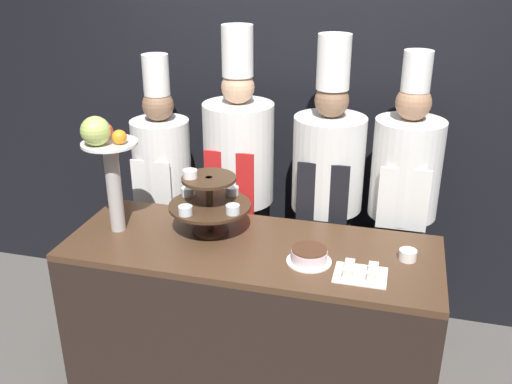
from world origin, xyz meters
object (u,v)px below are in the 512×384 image
object	(u,v)px
tiered_stand	(209,201)
chef_center_left	(239,178)
cake_square_tray	(361,272)
chef_left	(163,183)
fruit_pedestal	(106,154)
cup_white	(408,255)
cake_round	(309,256)
chef_center_right	(327,190)
chef_right	(403,198)

from	to	relation	value
tiered_stand	chef_center_left	distance (m)	0.55
cake_square_tray	chef_left	distance (m)	1.52
fruit_pedestal	chef_left	distance (m)	0.78
tiered_stand	chef_left	size ratio (longest dim) A/B	0.24
cup_white	fruit_pedestal	bearing A→B (deg)	-176.79
tiered_stand	cake_round	xyz separation A→B (m)	(0.55, -0.17, -0.15)
chef_left	chef_center_right	xyz separation A→B (m)	(1.03, 0.00, 0.07)
fruit_pedestal	chef_right	xyz separation A→B (m)	(1.46, 0.66, -0.36)
tiered_stand	cake_square_tray	xyz separation A→B (m)	(0.80, -0.23, -0.16)
tiered_stand	fruit_pedestal	xyz separation A→B (m)	(-0.49, -0.11, 0.25)
fruit_pedestal	cup_white	size ratio (longest dim) A/B	7.52
tiered_stand	fruit_pedestal	world-z (taller)	fruit_pedestal
chef_right	fruit_pedestal	bearing A→B (deg)	-155.58
cake_round	chef_left	xyz separation A→B (m)	(-1.05, 0.72, -0.03)
cake_square_tray	chef_center_right	world-z (taller)	chef_center_right
tiered_stand	cake_square_tray	size ratio (longest dim) A/B	1.77
chef_center_left	cake_round	bearing A→B (deg)	-52.25
fruit_pedestal	cake_square_tray	distance (m)	1.36
cake_round	chef_left	bearing A→B (deg)	145.71
chef_left	chef_center_right	world-z (taller)	chef_center_right
tiered_stand	fruit_pedestal	distance (m)	0.56
cake_round	cake_square_tray	distance (m)	0.26
tiered_stand	chef_left	xyz separation A→B (m)	(-0.50, 0.55, -0.17)
cake_square_tray	chef_right	distance (m)	0.80
fruit_pedestal	cake_square_tray	xyz separation A→B (m)	(1.29, -0.12, -0.41)
fruit_pedestal	chef_center_right	world-z (taller)	chef_center_right
chef_left	chef_center_right	distance (m)	1.03
fruit_pedestal	cake_round	world-z (taller)	fruit_pedestal
fruit_pedestal	chef_left	world-z (taller)	chef_left
tiered_stand	chef_center_left	size ratio (longest dim) A/B	0.22
chef_left	chef_center_left	bearing A→B (deg)	-0.01
chef_center_left	chef_right	size ratio (longest dim) A/B	1.05
cake_round	chef_center_left	xyz separation A→B (m)	(-0.56, 0.72, 0.06)
cake_round	cup_white	size ratio (longest dim) A/B	2.57
cup_white	chef_right	distance (m)	0.58
chef_center_left	tiered_stand	bearing A→B (deg)	-89.76
cake_round	chef_left	distance (m)	1.28
cup_white	chef_right	xyz separation A→B (m)	(-0.04, 0.58, 0.04)
fruit_pedestal	chef_left	bearing A→B (deg)	90.65
chef_right	cake_square_tray	bearing A→B (deg)	-101.71
cup_white	chef_left	size ratio (longest dim) A/B	0.05
chef_center_left	cup_white	bearing A→B (deg)	-29.78
chef_left	chef_right	world-z (taller)	chef_right
fruit_pedestal	cup_white	xyz separation A→B (m)	(1.50, 0.08, -0.40)
cake_round	chef_center_right	distance (m)	0.72
fruit_pedestal	chef_center_left	xyz separation A→B (m)	(0.49, 0.66, -0.34)
fruit_pedestal	chef_right	size ratio (longest dim) A/B	0.35
cake_square_tray	chef_left	world-z (taller)	chef_left
cake_square_tray	chef_left	xyz separation A→B (m)	(-1.30, 0.78, -0.01)
chef_center_right	chef_center_left	bearing A→B (deg)	-179.99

